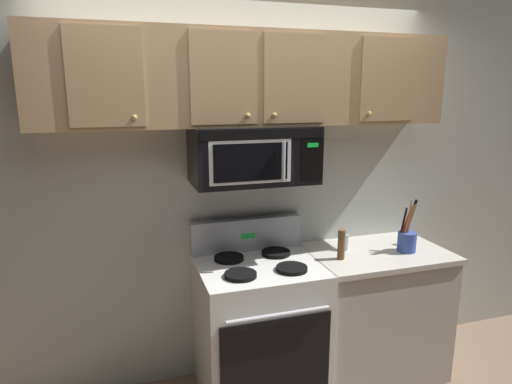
% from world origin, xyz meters
% --- Properties ---
extents(back_wall, '(5.20, 0.10, 2.70)m').
position_xyz_m(back_wall, '(0.00, 0.79, 1.35)').
color(back_wall, silver).
rests_on(back_wall, ground_plane).
extents(stove_range, '(0.76, 0.69, 1.12)m').
position_xyz_m(stove_range, '(0.00, 0.42, 0.47)').
color(stove_range, white).
rests_on(stove_range, ground_plane).
extents(over_range_microwave, '(0.76, 0.43, 0.35)m').
position_xyz_m(over_range_microwave, '(-0.00, 0.54, 1.58)').
color(over_range_microwave, black).
extents(upper_cabinets, '(2.50, 0.36, 0.55)m').
position_xyz_m(upper_cabinets, '(-0.00, 0.57, 2.02)').
color(upper_cabinets, tan).
extents(counter_segment, '(0.93, 0.65, 0.90)m').
position_xyz_m(counter_segment, '(0.84, 0.43, 0.45)').
color(counter_segment, '#BCB7AD').
rests_on(counter_segment, ground_plane).
extents(utensil_crock_blue, '(0.12, 0.12, 0.37)m').
position_xyz_m(utensil_crock_blue, '(1.02, 0.36, 0.99)').
color(utensil_crock_blue, '#384C9E').
rests_on(utensil_crock_blue, counter_segment).
extents(salt_shaker, '(0.05, 0.05, 0.11)m').
position_xyz_m(salt_shaker, '(0.64, 0.50, 0.95)').
color(salt_shaker, white).
rests_on(salt_shaker, counter_segment).
extents(pepper_mill, '(0.05, 0.05, 0.19)m').
position_xyz_m(pepper_mill, '(0.53, 0.36, 1.00)').
color(pepper_mill, brown).
rests_on(pepper_mill, counter_segment).
extents(spice_jar, '(0.04, 0.04, 0.10)m').
position_xyz_m(spice_jar, '(1.10, 0.48, 0.95)').
color(spice_jar, olive).
rests_on(spice_jar, counter_segment).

